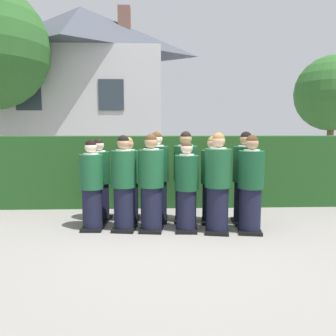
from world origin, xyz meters
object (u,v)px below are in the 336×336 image
Objects in this scene: student_front_row_4 at (218,185)px; student_rear_row_4 at (212,182)px; student_rear_row_1 at (129,181)px; student_rear_row_5 at (245,180)px; student_rear_row_0 at (99,182)px; student_rear_row_2 at (157,179)px; student_front_row_0 at (92,187)px; student_rear_row_3 at (186,179)px; student_front_row_2 at (151,185)px; student_front_row_5 at (251,187)px; student_front_row_1 at (124,185)px; student_front_row_3 at (186,189)px.

student_front_row_4 reaches higher than student_rear_row_4.
student_rear_row_1 is 0.94× the size of student_rear_row_5.
student_front_row_4 is at bearing -25.88° from student_rear_row_1.
student_front_row_4 reaches higher than student_rear_row_1.
student_rear_row_0 is 2.70m from student_rear_row_5.
student_rear_row_5 is at bearing -7.18° from student_rear_row_2.
student_rear_row_5 reaches higher than student_front_row_0.
student_rear_row_3 reaches higher than student_front_row_0.
student_front_row_0 is 0.55m from student_rear_row_0.
student_front_row_2 is at bearing -5.88° from student_front_row_0.
student_rear_row_5 is at bearing -6.83° from student_rear_row_1.
student_front_row_2 reaches higher than student_rear_row_0.
student_rear_row_5 reaches higher than student_front_row_5.
student_rear_row_2 is (0.56, 0.51, 0.03)m from student_front_row_1.
student_rear_row_2 reaches higher than student_rear_row_1.
student_front_row_1 is 0.47m from student_front_row_2.
student_rear_row_0 is at bearing 85.98° from student_front_row_0.
student_rear_row_1 is at bearing -3.52° from student_rear_row_0.
student_rear_row_4 is at bearing 8.69° from student_front_row_0.
student_rear_row_3 is at bearing 146.33° from student_front_row_5.
student_rear_row_3 reaches higher than student_front_row_4.
student_rear_row_4 is at bearing -5.97° from student_rear_row_0.
student_rear_row_3 reaches higher than student_rear_row_1.
student_rear_row_2 is at bearing -4.63° from student_rear_row_0.
student_rear_row_3 reaches higher than student_rear_row_5.
student_front_row_4 is (0.52, -0.08, 0.07)m from student_front_row_3.
student_rear_row_5 is (2.68, -0.29, 0.06)m from student_rear_row_0.
student_rear_row_2 is at bearing 42.39° from student_front_row_1.
student_rear_row_2 is (1.08, -0.09, 0.06)m from student_rear_row_0.
student_front_row_2 is at bearing 175.57° from student_front_row_3.
student_rear_row_2 is 1.00× the size of student_rear_row_5.
student_rear_row_5 is (2.14, -0.26, 0.05)m from student_rear_row_1.
student_front_row_1 is 2.13m from student_front_row_5.
student_front_row_4 is 2.24m from student_rear_row_0.
student_front_row_5 is at bearing -94.56° from student_rear_row_5.
student_front_row_0 is at bearing 173.68° from student_front_row_4.
student_rear_row_0 is at bearing 159.49° from student_front_row_4.
student_front_row_2 is 1.06× the size of student_rear_row_0.
student_front_row_3 is at bearing -5.35° from student_front_row_0.
student_front_row_3 is at bearing -93.67° from student_rear_row_3.
student_front_row_1 is 0.76m from student_rear_row_2.
student_front_row_1 is 1.20m from student_rear_row_3.
student_rear_row_3 is at bearing 23.44° from student_front_row_1.
student_rear_row_2 is 1.62m from student_rear_row_5.
student_rear_row_1 is (0.03, 0.57, -0.02)m from student_front_row_1.
student_front_row_0 is at bearing -157.66° from student_rear_row_2.
student_rear_row_4 is (1.12, 0.43, -0.02)m from student_front_row_2.
student_front_row_4 is at bearing -54.04° from student_rear_row_3.
student_front_row_5 is 0.80m from student_rear_row_4.
student_front_row_1 is at bearing -93.11° from student_rear_row_1.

